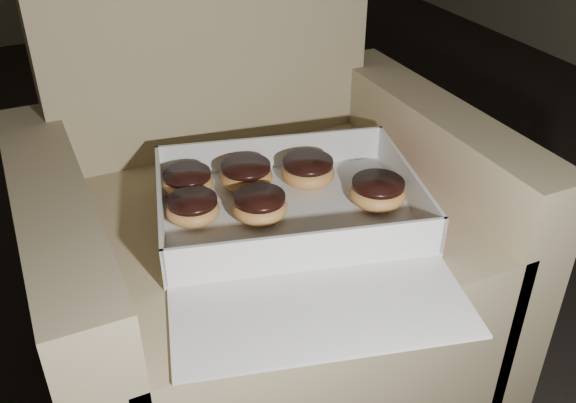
# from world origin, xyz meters

# --- Properties ---
(floor) EXTENTS (4.50, 4.50, 0.00)m
(floor) POSITION_xyz_m (0.00, 0.00, 0.00)
(floor) COLOR black
(floor) RESTS_ON ground
(armchair) EXTENTS (0.80, 0.67, 0.83)m
(armchair) POSITION_xyz_m (0.15, 0.02, 0.26)
(armchair) COLOR #95815F
(armchair) RESTS_ON floor
(bakery_box) EXTENTS (0.53, 0.59, 0.07)m
(bakery_box) POSITION_xyz_m (0.16, -0.11, 0.39)
(bakery_box) COLOR silver
(bakery_box) RESTS_ON armchair
(donut_a) EXTENTS (0.09, 0.09, 0.04)m
(donut_a) POSITION_xyz_m (0.03, 0.06, 0.40)
(donut_a) COLOR #DD8F4D
(donut_a) RESTS_ON bakery_box
(donut_b) EXTENTS (0.09, 0.09, 0.05)m
(donut_b) POSITION_xyz_m (0.12, -0.06, 0.41)
(donut_b) COLOR #DD8F4D
(donut_b) RESTS_ON bakery_box
(donut_c) EXTENTS (0.10, 0.10, 0.05)m
(donut_c) POSITION_xyz_m (0.24, 0.01, 0.41)
(donut_c) COLOR #DD8F4D
(donut_c) RESTS_ON bakery_box
(donut_d) EXTENTS (0.09, 0.09, 0.04)m
(donut_d) POSITION_xyz_m (0.02, -0.02, 0.40)
(donut_d) COLOR #DD8F4D
(donut_d) RESTS_ON bakery_box
(donut_e) EXTENTS (0.10, 0.10, 0.05)m
(donut_e) POSITION_xyz_m (0.32, -0.11, 0.41)
(donut_e) COLOR #DD8F4D
(donut_e) RESTS_ON bakery_box
(donut_f) EXTENTS (0.09, 0.09, 0.05)m
(donut_f) POSITION_xyz_m (0.13, 0.04, 0.41)
(donut_f) COLOR #DD8F4D
(donut_f) RESTS_ON bakery_box
(crumb_a) EXTENTS (0.01, 0.01, 0.00)m
(crumb_a) POSITION_xyz_m (0.13, -0.08, 0.38)
(crumb_a) COLOR black
(crumb_a) RESTS_ON bakery_box
(crumb_b) EXTENTS (0.01, 0.01, 0.00)m
(crumb_b) POSITION_xyz_m (0.09, -0.18, 0.38)
(crumb_b) COLOR black
(crumb_b) RESTS_ON bakery_box
(crumb_c) EXTENTS (0.01, 0.01, 0.00)m
(crumb_c) POSITION_xyz_m (0.05, -0.13, 0.38)
(crumb_c) COLOR black
(crumb_c) RESTS_ON bakery_box
(crumb_d) EXTENTS (0.01, 0.01, 0.00)m
(crumb_d) POSITION_xyz_m (0.25, -0.22, 0.38)
(crumb_d) COLOR black
(crumb_d) RESTS_ON bakery_box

